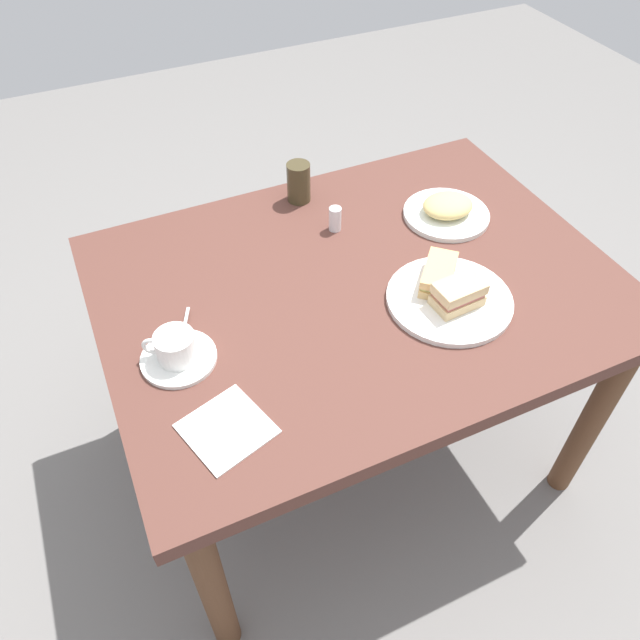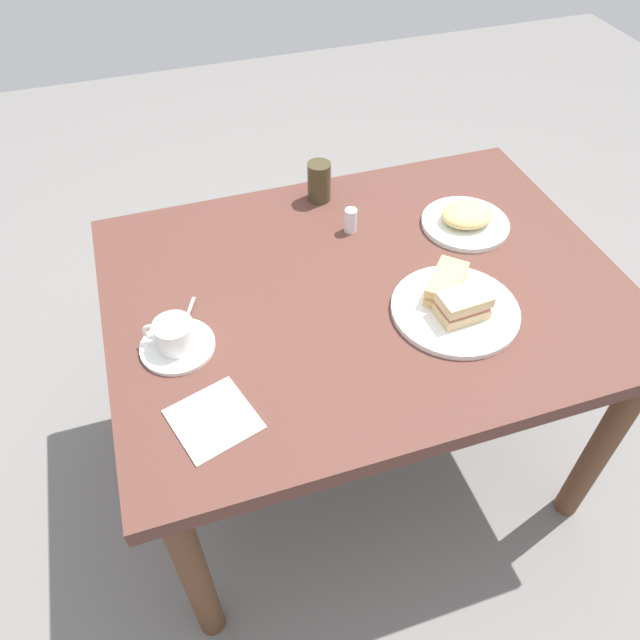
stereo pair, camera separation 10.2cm
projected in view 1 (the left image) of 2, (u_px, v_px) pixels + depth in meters
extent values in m
plane|color=slate|center=(349.00, 446.00, 1.98)|extent=(6.00, 6.00, 0.00)
cube|color=#543028|center=(359.00, 288.00, 1.47)|extent=(1.22, 0.91, 0.04)
cylinder|color=brown|center=(212.00, 585.00, 1.34)|extent=(0.07, 0.07, 0.68)
cylinder|color=brown|center=(593.00, 418.00, 1.65)|extent=(0.07, 0.07, 0.68)
cylinder|color=brown|center=(135.00, 347.00, 1.82)|extent=(0.07, 0.07, 0.68)
cylinder|color=brown|center=(441.00, 252.00, 2.13)|extent=(0.07, 0.07, 0.68)
cylinder|color=white|center=(449.00, 299.00, 1.40)|extent=(0.29, 0.29, 0.01)
cube|color=#D5B47E|center=(457.00, 300.00, 1.37)|extent=(0.12, 0.08, 0.03)
cube|color=#B25F55|center=(458.00, 294.00, 1.36)|extent=(0.11, 0.07, 0.01)
cube|color=tan|center=(460.00, 289.00, 1.35)|extent=(0.12, 0.08, 0.03)
cube|color=#DFB371|center=(438.00, 279.00, 1.42)|extent=(0.14, 0.14, 0.02)
cube|color=#D0D37D|center=(439.00, 275.00, 1.41)|extent=(0.13, 0.13, 0.01)
cube|color=#DEAC6A|center=(439.00, 270.00, 1.40)|extent=(0.14, 0.14, 0.02)
cylinder|color=white|center=(179.00, 358.00, 1.28)|extent=(0.16, 0.16, 0.01)
cylinder|color=white|center=(176.00, 347.00, 1.26)|extent=(0.09, 0.09, 0.06)
cylinder|color=#A97356|center=(173.00, 338.00, 1.24)|extent=(0.07, 0.07, 0.01)
torus|color=white|center=(152.00, 346.00, 1.26)|extent=(0.04, 0.03, 0.04)
cube|color=silver|center=(186.00, 320.00, 1.35)|extent=(0.04, 0.07, 0.00)
ellipsoid|color=silver|center=(182.00, 335.00, 1.32)|extent=(0.03, 0.03, 0.01)
cylinder|color=white|center=(446.00, 214.00, 1.63)|extent=(0.23, 0.23, 0.01)
ellipsoid|color=#D2B76E|center=(448.00, 205.00, 1.61)|extent=(0.14, 0.11, 0.04)
cube|color=white|center=(227.00, 429.00, 1.16)|extent=(0.19, 0.19, 0.00)
cylinder|color=silver|center=(335.00, 219.00, 1.57)|extent=(0.03, 0.03, 0.07)
cylinder|color=#413822|center=(299.00, 182.00, 1.65)|extent=(0.06, 0.06, 0.11)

